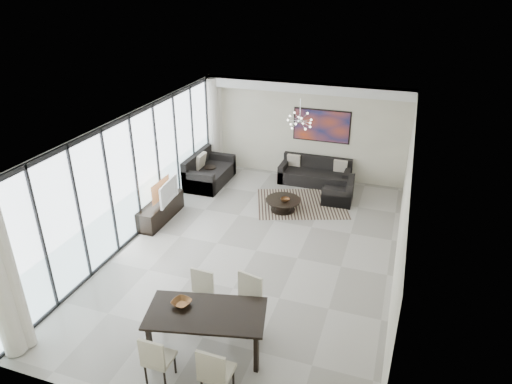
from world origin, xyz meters
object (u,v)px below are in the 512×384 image
at_px(coffee_table, 283,204).
at_px(dining_table, 206,316).
at_px(tv_console, 161,210).
at_px(television, 165,191).
at_px(sofa_main, 315,175).

bearing_deg(coffee_table, dining_table, -88.27).
bearing_deg(coffee_table, tv_console, -152.42).
relative_size(tv_console, television, 1.70).
relative_size(coffee_table, sofa_main, 0.45).
xyz_separation_m(tv_console, dining_table, (2.96, -3.70, 0.45)).
xyz_separation_m(television, dining_table, (2.80, -3.74, -0.09)).
bearing_deg(dining_table, television, 126.81).
distance_m(coffee_table, sofa_main, 2.04).
xyz_separation_m(coffee_table, dining_table, (0.16, -5.17, 0.52)).
bearing_deg(sofa_main, dining_table, -92.14).
distance_m(television, dining_table, 4.68).
bearing_deg(television, dining_table, -147.77).
xyz_separation_m(sofa_main, dining_table, (-0.27, -7.17, 0.45)).
height_order(sofa_main, dining_table, dining_table).
bearing_deg(sofa_main, coffee_table, -102.01).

